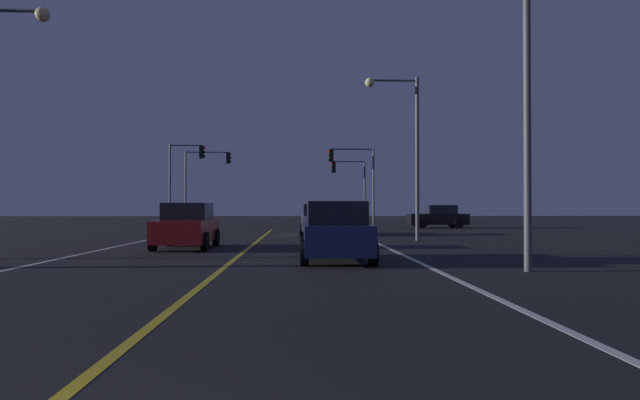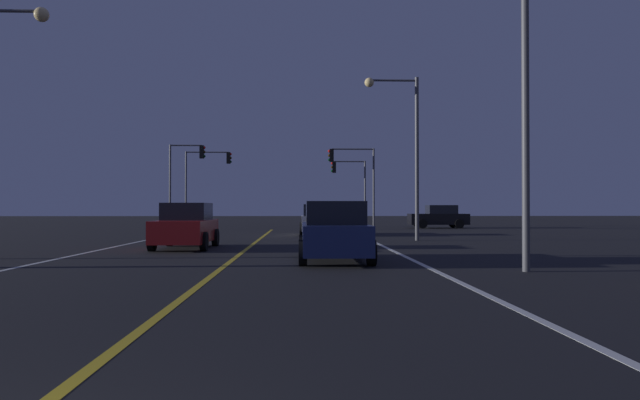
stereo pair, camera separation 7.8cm
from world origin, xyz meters
name	(u,v)px [view 2 (the right image)]	position (x,y,z in m)	size (l,w,h in m)	color
lane_edge_right	(404,256)	(5.23, 15.71, 0.00)	(0.16, 43.42, 0.01)	silver
lane_edge_left	(66,257)	(-5.23, 15.71, 0.00)	(0.16, 43.42, 0.01)	silver
lane_center_divider	(237,257)	(0.00, 15.71, 0.00)	(0.16, 43.42, 0.01)	gold
car_lead_same_lane	(334,232)	(2.94, 14.09, 0.82)	(2.02, 4.30, 1.70)	black
car_ahead_far	(318,220)	(2.93, 29.74, 0.82)	(2.02, 4.30, 1.70)	black
car_crossing_side	(439,217)	(12.22, 40.12, 0.82)	(4.30, 2.02, 1.70)	black
car_oncoming	(186,226)	(-2.29, 19.37, 0.82)	(2.02, 4.30, 1.70)	black
traffic_light_near_right	(352,169)	(5.57, 37.92, 4.20)	(3.28, 0.36, 5.67)	#4C4C51
traffic_light_near_left	(186,167)	(-5.98, 37.92, 4.31)	(2.51, 0.36, 5.89)	#4C4C51
traffic_light_far_right	(349,178)	(5.78, 43.42, 3.88)	(2.79, 0.36, 5.24)	#4C4C51
traffic_light_far_left	(207,171)	(-5.41, 43.42, 4.41)	(3.67, 0.36, 5.95)	#4C4C51
street_lamp_right_near	(504,48)	(6.85, 11.30, 5.35)	(2.32, 0.44, 8.49)	#4C4C51
street_lamp_left_mid	(1,97)	(-6.93, 15.14, 4.81)	(1.90, 0.44, 7.55)	#4C4C51
street_lamp_right_far	(404,135)	(6.75, 24.18, 4.86)	(2.52, 0.44, 7.56)	#4C4C51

